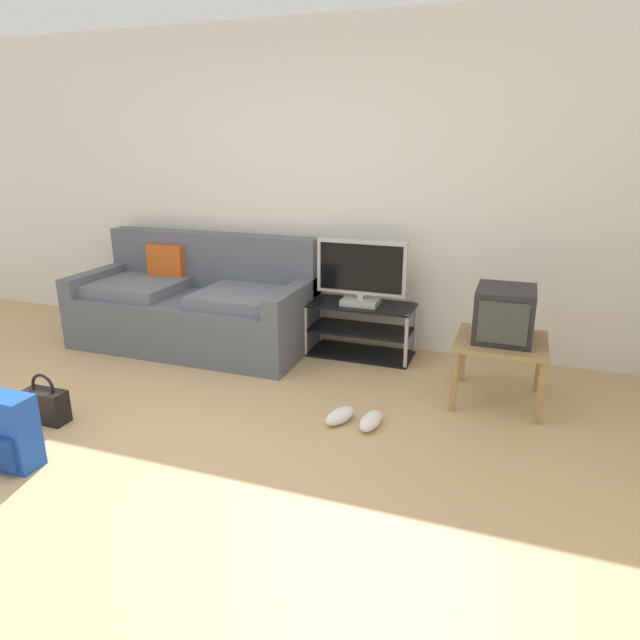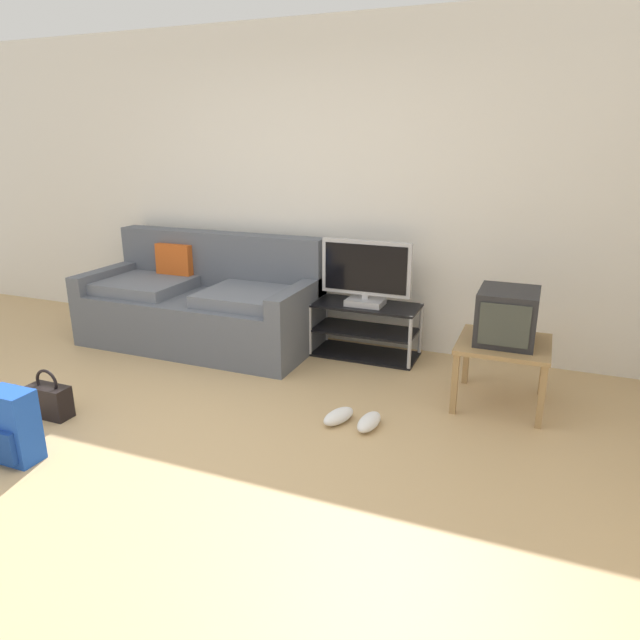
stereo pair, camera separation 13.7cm
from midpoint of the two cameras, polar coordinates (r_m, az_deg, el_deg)
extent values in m
cube|color=tan|center=(3.41, -15.77, -14.14)|extent=(9.00, 9.80, 0.02)
cube|color=silver|center=(5.06, 0.26, 13.15)|extent=(9.00, 0.10, 2.70)
cube|color=#565B66|center=(5.13, -11.23, 0.06)|extent=(2.05, 0.95, 0.45)
cube|color=#565B66|center=(5.32, -9.35, 6.07)|extent=(2.05, 0.20, 0.50)
cube|color=#565B66|center=(5.62, -19.64, 4.17)|extent=(0.14, 0.95, 0.17)
cube|color=#565B66|center=(4.60, -1.41, 2.38)|extent=(0.14, 0.95, 0.17)
cube|color=slate|center=(5.33, -16.85, 3.40)|extent=(0.82, 0.66, 0.10)
cube|color=slate|center=(4.72, -6.06, 2.28)|extent=(0.82, 0.66, 0.10)
cube|color=#CC561E|center=(5.45, -13.65, 5.57)|extent=(0.36, 0.13, 0.36)
cube|color=black|center=(4.71, 5.48, 1.47)|extent=(0.88, 0.41, 0.02)
cube|color=black|center=(4.78, 5.41, -1.01)|extent=(0.85, 0.40, 0.02)
cube|color=black|center=(4.85, 5.33, -3.43)|extent=(0.88, 0.41, 0.02)
cylinder|color=#B7B7BC|center=(4.74, -0.21, -1.08)|extent=(0.03, 0.03, 0.45)
cylinder|color=#B7B7BC|center=(4.51, 9.90, -2.37)|extent=(0.03, 0.03, 0.45)
cylinder|color=#B7B7BC|center=(5.08, 1.42, 0.20)|extent=(0.03, 0.03, 0.45)
cylinder|color=#B7B7BC|center=(4.86, 10.88, -0.93)|extent=(0.03, 0.03, 0.45)
cube|color=#B2B2B7|center=(4.69, 5.42, 1.81)|extent=(0.30, 0.22, 0.05)
cube|color=#B2B2B7|center=(4.67, 5.44, 2.34)|extent=(0.05, 0.04, 0.04)
cube|color=#B2B2B7|center=(4.62, 5.52, 5.25)|extent=(0.75, 0.04, 0.45)
cube|color=black|center=(4.59, 5.44, 5.19)|extent=(0.69, 0.01, 0.39)
cube|color=#9E7A4C|center=(4.03, 18.98, -2.31)|extent=(0.60, 0.60, 0.03)
cube|color=#9E7A4C|center=(3.88, 14.40, -6.26)|extent=(0.04, 0.04, 0.42)
cube|color=#9E7A4C|center=(3.86, 22.37, -7.21)|extent=(0.04, 0.04, 0.42)
cube|color=#9E7A4C|center=(4.38, 15.42, -3.56)|extent=(0.04, 0.04, 0.42)
cube|color=#9E7A4C|center=(4.36, 22.45, -4.38)|extent=(0.04, 0.04, 0.42)
cube|color=#232326|center=(3.99, 19.27, 0.39)|extent=(0.38, 0.43, 0.36)
cube|color=#333833|center=(3.78, 19.06, -0.52)|extent=(0.31, 0.01, 0.28)
cube|color=blue|center=(3.64, -27.57, -9.45)|extent=(0.27, 0.16, 0.43)
cube|color=navy|center=(3.62, -28.55, -11.12)|extent=(0.21, 0.04, 0.19)
cylinder|color=navy|center=(3.74, -27.21, -8.30)|extent=(0.04, 0.04, 0.34)
cylinder|color=navy|center=(3.63, -25.62, -8.82)|extent=(0.04, 0.04, 0.34)
cube|color=black|center=(4.13, -24.71, -7.47)|extent=(0.28, 0.13, 0.21)
torus|color=black|center=(4.08, -24.96, -5.71)|extent=(0.18, 0.02, 0.18)
ellipsoid|color=white|center=(3.71, 2.96, -9.66)|extent=(0.20, 0.28, 0.09)
ellipsoid|color=white|center=(3.66, 6.05, -10.18)|extent=(0.14, 0.27, 0.09)
camera|label=1|loc=(0.07, -88.94, 0.34)|focal=31.77mm
camera|label=2|loc=(0.07, 91.06, -0.34)|focal=31.77mm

